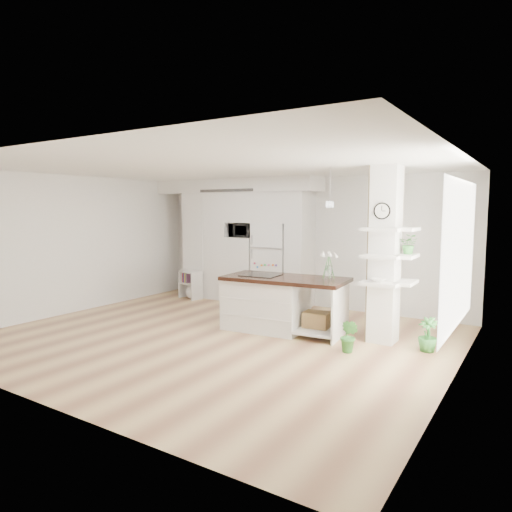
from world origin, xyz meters
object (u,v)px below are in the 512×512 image
Objects in this scene: refrigerator at (274,264)px; floor_plant_a at (349,336)px; bookshelf at (191,286)px; kitchen_island at (273,302)px.

floor_plant_a is (2.59, -2.30, -0.63)m from refrigerator.
bookshelf is at bearing 158.01° from floor_plant_a.
bookshelf is (-1.90, -0.49, -0.59)m from refrigerator.
kitchen_island is at bearing 162.08° from floor_plant_a.
floor_plant_a is (1.57, -0.51, -0.24)m from kitchen_island.
refrigerator reaches higher than floor_plant_a.
bookshelf is (-2.93, 1.31, -0.20)m from kitchen_island.
kitchen_island is (1.02, -1.79, -0.40)m from refrigerator.
refrigerator is at bearing 114.66° from kitchen_island.
refrigerator reaches higher than bookshelf.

